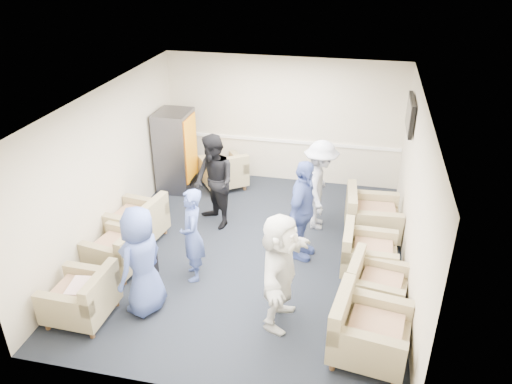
% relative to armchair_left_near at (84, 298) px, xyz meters
% --- Properties ---
extents(floor, '(6.00, 6.00, 0.00)m').
position_rel_armchair_left_near_xyz_m(floor, '(1.93, 2.10, -0.33)').
color(floor, black).
rests_on(floor, ground).
extents(ceiling, '(6.00, 6.00, 0.00)m').
position_rel_armchair_left_near_xyz_m(ceiling, '(1.93, 2.10, 2.37)').
color(ceiling, white).
rests_on(ceiling, back_wall).
extents(back_wall, '(5.00, 0.02, 2.70)m').
position_rel_armchair_left_near_xyz_m(back_wall, '(1.93, 5.10, 1.02)').
color(back_wall, beige).
rests_on(back_wall, floor).
extents(front_wall, '(5.00, 0.02, 2.70)m').
position_rel_armchair_left_near_xyz_m(front_wall, '(1.93, -0.90, 1.02)').
color(front_wall, beige).
rests_on(front_wall, floor).
extents(left_wall, '(0.02, 6.00, 2.70)m').
position_rel_armchair_left_near_xyz_m(left_wall, '(-0.57, 2.10, 1.02)').
color(left_wall, beige).
rests_on(left_wall, floor).
extents(right_wall, '(0.02, 6.00, 2.70)m').
position_rel_armchair_left_near_xyz_m(right_wall, '(4.43, 2.10, 1.02)').
color(right_wall, beige).
rests_on(right_wall, floor).
extents(chair_rail, '(4.98, 0.04, 0.06)m').
position_rel_armchair_left_near_xyz_m(chair_rail, '(1.93, 5.08, 0.57)').
color(chair_rail, white).
rests_on(chair_rail, back_wall).
extents(tv, '(0.10, 1.00, 0.58)m').
position_rel_armchair_left_near_xyz_m(tv, '(4.36, 3.90, 1.71)').
color(tv, black).
rests_on(tv, right_wall).
extents(armchair_left_near, '(0.86, 0.86, 0.67)m').
position_rel_armchair_left_near_xyz_m(armchair_left_near, '(0.00, 0.00, 0.00)').
color(armchair_left_near, '#90825D').
rests_on(armchair_left_near, floor).
extents(armchair_left_mid, '(0.95, 0.95, 0.66)m').
position_rel_armchair_left_near_xyz_m(armchair_left_mid, '(-0.03, 1.19, -0.01)').
color(armchair_left_mid, '#90825D').
rests_on(armchair_left_mid, floor).
extents(armchair_left_far, '(1.00, 1.00, 0.70)m').
position_rel_armchair_left_near_xyz_m(armchair_left_far, '(-0.10, 2.05, 0.02)').
color(armchair_left_far, '#90825D').
rests_on(armchair_left_far, floor).
extents(armchair_right_near, '(1.06, 1.06, 0.75)m').
position_rel_armchair_left_near_xyz_m(armchair_right_near, '(3.84, 0.12, 0.04)').
color(armchair_right_near, '#90825D').
rests_on(armchair_right_near, floor).
extents(armchair_right_midnear, '(0.92, 0.92, 0.64)m').
position_rel_armchair_left_near_xyz_m(armchair_right_midnear, '(3.94, 1.16, -0.02)').
color(armchair_right_midnear, '#90825D').
rests_on(armchair_right_midnear, floor).
extents(armchair_right_midfar, '(0.86, 0.86, 0.68)m').
position_rel_armchair_left_near_xyz_m(armchair_right_midfar, '(3.81, 1.93, 0.00)').
color(armchair_right_midfar, '#90825D').
rests_on(armchair_right_midfar, floor).
extents(armchair_right_far, '(1.00, 1.00, 0.75)m').
position_rel_armchair_left_near_xyz_m(armchair_right_far, '(3.83, 3.06, 0.04)').
color(armchair_right_far, '#90825D').
rests_on(armchair_right_far, floor).
extents(armchair_corner, '(1.19, 1.19, 0.68)m').
position_rel_armchair_left_near_xyz_m(armchair_corner, '(0.80, 4.40, 0.00)').
color(armchair_corner, '#90825D').
rests_on(armchair_corner, floor).
extents(vending_machine, '(0.69, 0.80, 1.69)m').
position_rel_armchair_left_near_xyz_m(vending_machine, '(-0.17, 4.18, 0.51)').
color(vending_machine, '#515058').
rests_on(vending_machine, floor).
extents(backpack, '(0.30, 0.24, 0.45)m').
position_rel_armchair_left_near_xyz_m(backpack, '(0.43, 1.18, -0.10)').
color(backpack, black).
rests_on(backpack, floor).
extents(pillow, '(0.37, 0.46, 0.12)m').
position_rel_armchair_left_near_xyz_m(pillow, '(-0.01, 0.00, 0.17)').
color(pillow, silver).
rests_on(pillow, armchair_left_near).
extents(person_front_left, '(0.71, 0.91, 1.64)m').
position_rel_armchair_left_near_xyz_m(person_front_left, '(0.75, 0.37, 0.49)').
color(person_front_left, '#4357A1').
rests_on(person_front_left, floor).
extents(person_mid_left, '(0.55, 0.65, 1.53)m').
position_rel_armchair_left_near_xyz_m(person_mid_left, '(1.18, 1.25, 0.43)').
color(person_mid_left, '#4357A1').
rests_on(person_mid_left, floor).
extents(person_back_left, '(1.08, 1.07, 1.76)m').
position_rel_armchair_left_near_xyz_m(person_back_left, '(1.05, 2.87, 0.55)').
color(person_back_left, black).
rests_on(person_back_left, floor).
extents(person_back_right, '(0.67, 1.11, 1.68)m').
position_rel_armchair_left_near_xyz_m(person_back_right, '(2.93, 3.22, 0.50)').
color(person_back_right, silver).
rests_on(person_back_right, floor).
extents(person_mid_right, '(0.61, 1.08, 1.73)m').
position_rel_armchair_left_near_xyz_m(person_mid_right, '(2.75, 2.18, 0.53)').
color(person_mid_right, '#4357A1').
rests_on(person_mid_right, floor).
extents(person_front_right, '(0.66, 1.61, 1.69)m').
position_rel_armchair_left_near_xyz_m(person_front_right, '(2.67, 0.53, 0.51)').
color(person_front_right, silver).
rests_on(person_front_right, floor).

